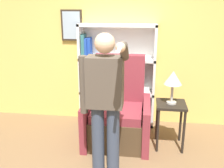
{
  "coord_description": "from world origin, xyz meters",
  "views": [
    {
      "loc": [
        0.49,
        -2.32,
        2.04
      ],
      "look_at": [
        0.08,
        0.8,
        1.04
      ],
      "focal_mm": 42.0,
      "sensor_mm": 36.0,
      "label": 1
    }
  ],
  "objects_px": {
    "person_standing": "(105,99)",
    "table_lamp": "(173,79)",
    "side_table": "(171,112)",
    "bookcase": "(112,76)",
    "armchair": "(118,116)"
  },
  "relations": [
    {
      "from": "person_standing",
      "to": "table_lamp",
      "type": "distance_m",
      "value": 1.14
    },
    {
      "from": "side_table",
      "to": "table_lamp",
      "type": "relative_size",
      "value": 1.44
    },
    {
      "from": "armchair",
      "to": "table_lamp",
      "type": "relative_size",
      "value": 2.74
    },
    {
      "from": "armchair",
      "to": "side_table",
      "type": "relative_size",
      "value": 1.9
    },
    {
      "from": "person_standing",
      "to": "side_table",
      "type": "distance_m",
      "value": 1.22
    },
    {
      "from": "person_standing",
      "to": "bookcase",
      "type": "bearing_deg",
      "value": 94.55
    },
    {
      "from": "armchair",
      "to": "person_standing",
      "type": "distance_m",
      "value": 1.05
    },
    {
      "from": "person_standing",
      "to": "table_lamp",
      "type": "relative_size",
      "value": 3.71
    },
    {
      "from": "bookcase",
      "to": "person_standing",
      "type": "xyz_separation_m",
      "value": [
        0.12,
        -1.47,
        0.14
      ]
    },
    {
      "from": "bookcase",
      "to": "person_standing",
      "type": "distance_m",
      "value": 1.48
    },
    {
      "from": "bookcase",
      "to": "armchair",
      "type": "relative_size",
      "value": 1.33
    },
    {
      "from": "bookcase",
      "to": "side_table",
      "type": "bearing_deg",
      "value": -36.23
    },
    {
      "from": "person_standing",
      "to": "table_lamp",
      "type": "height_order",
      "value": "person_standing"
    },
    {
      "from": "side_table",
      "to": "table_lamp",
      "type": "distance_m",
      "value": 0.49
    },
    {
      "from": "bookcase",
      "to": "armchair",
      "type": "xyz_separation_m",
      "value": [
        0.17,
        -0.61,
        -0.45
      ]
    }
  ]
}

